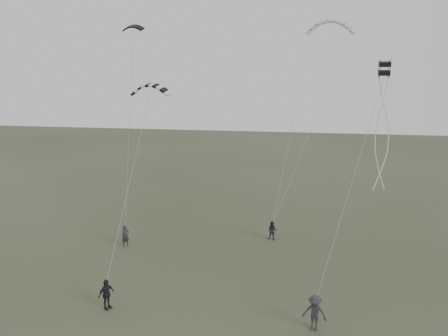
% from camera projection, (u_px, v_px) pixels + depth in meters
% --- Properties ---
extents(ground, '(140.00, 140.00, 0.00)m').
position_uv_depth(ground, '(188.00, 292.00, 25.65)').
color(ground, '#363D27').
rests_on(ground, ground).
extents(flyer_left, '(0.67, 0.68, 1.58)m').
position_uv_depth(flyer_left, '(125.00, 236.00, 32.16)').
color(flyer_left, '#222328').
rests_on(flyer_left, ground).
extents(flyer_right, '(0.81, 0.68, 1.47)m').
position_uv_depth(flyer_right, '(272.00, 231.00, 33.35)').
color(flyer_right, black).
rests_on(flyer_right, ground).
extents(flyer_center, '(0.82, 1.08, 1.70)m').
position_uv_depth(flyer_center, '(106.00, 294.00, 23.65)').
color(flyer_center, black).
rests_on(flyer_center, ground).
extents(flyer_far, '(1.33, 0.94, 1.88)m').
position_uv_depth(flyer_far, '(315.00, 313.00, 21.66)').
color(flyer_far, '#29282E').
rests_on(flyer_far, ground).
extents(kite_dark_small, '(1.75, 1.00, 0.68)m').
position_uv_depth(kite_dark_small, '(133.00, 26.00, 31.91)').
color(kite_dark_small, black).
rests_on(kite_dark_small, flyer_left).
extents(kite_pale_large, '(3.95, 1.73, 1.77)m').
position_uv_depth(kite_pale_large, '(331.00, 21.00, 34.67)').
color(kite_pale_large, '#B1B4B7').
rests_on(kite_pale_large, flyer_right).
extents(kite_striped, '(2.68, 1.07, 1.18)m').
position_uv_depth(kite_striped, '(150.00, 85.00, 28.14)').
color(kite_striped, black).
rests_on(kite_striped, flyer_center).
extents(kite_box, '(0.60, 0.68, 0.75)m').
position_uv_depth(kite_box, '(384.00, 68.00, 22.81)').
color(kite_box, black).
rests_on(kite_box, flyer_far).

